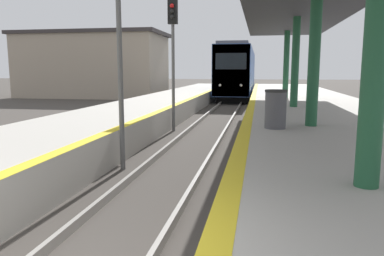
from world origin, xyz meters
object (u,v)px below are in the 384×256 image
object	(u,v)px
signal_near	(119,22)
trash_bin	(276,109)
train	(239,72)
signal_mid	(173,41)

from	to	relation	value
signal_near	trash_bin	xyz separation A→B (m)	(3.65, 1.47, -2.09)
train	signal_mid	bearing A→B (deg)	-93.60
train	trash_bin	size ratio (longest dim) A/B	19.42
signal_near	signal_mid	world-z (taller)	same
signal_near	signal_mid	size ratio (longest dim) A/B	1.00
signal_mid	train	bearing A→B (deg)	86.40
train	signal_near	world-z (taller)	signal_near
trash_bin	train	bearing A→B (deg)	95.35
signal_mid	signal_near	bearing A→B (deg)	-89.08
signal_mid	trash_bin	distance (m)	6.16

